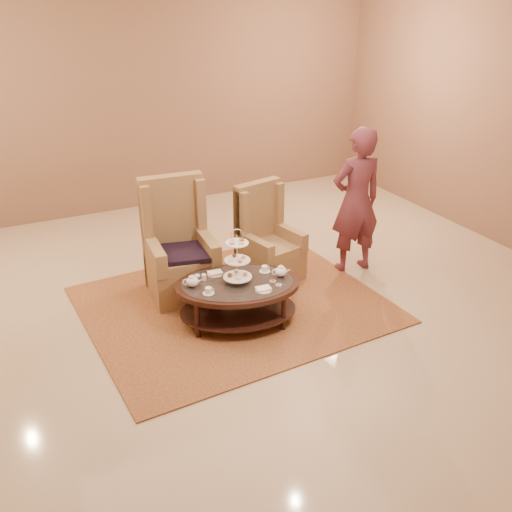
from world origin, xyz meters
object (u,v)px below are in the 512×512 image
tea_table (238,290)px  armchair_left (179,256)px  person (356,201)px  armchair_right (266,247)px

tea_table → armchair_left: size_ratio=1.11×
tea_table → person: 2.00m
armchair_left → person: person is taller
tea_table → person: (1.86, 0.54, 0.52)m
armchair_left → tea_table: bearing=-66.8°
armchair_right → armchair_left: bearing=162.9°
armchair_left → armchair_right: armchair_left is taller
tea_table → armchair_left: (-0.32, 0.94, 0.06)m
person → armchair_left: bearing=-7.0°
tea_table → armchair_left: armchair_left is taller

